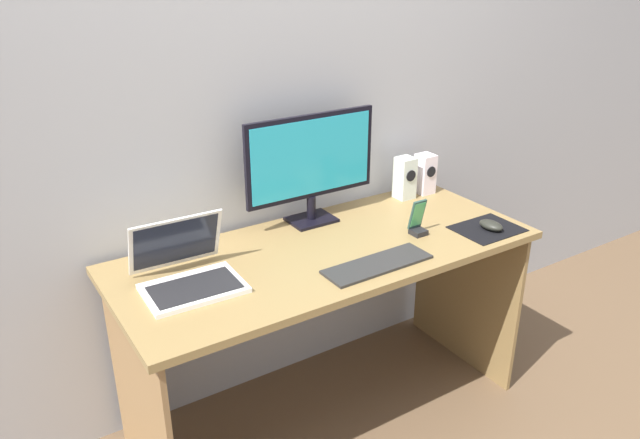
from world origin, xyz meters
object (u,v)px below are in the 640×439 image
at_px(speaker_right, 425,174).
at_px(speaker_near_monitor, 405,178).
at_px(mouse, 491,225).
at_px(laptop, 188,272).
at_px(keyboard_external, 378,264).
at_px(phone_in_dock, 418,222).
at_px(monitor, 311,163).

bearing_deg(speaker_right, speaker_near_monitor, 180.00).
xyz_separation_m(speaker_right, mouse, (-0.05, -0.45, -0.07)).
relative_size(laptop, keyboard_external, 0.80).
relative_size(keyboard_external, phone_in_dock, 2.87).
height_order(speaker_right, keyboard_external, speaker_right).
distance_m(monitor, laptop, 0.67).
relative_size(monitor, speaker_right, 3.17).
bearing_deg(monitor, speaker_right, -0.21).
bearing_deg(laptop, phone_in_dock, -6.74).
xyz_separation_m(speaker_near_monitor, mouse, (0.06, -0.45, -0.07)).
distance_m(speaker_near_monitor, laptop, 1.10).
relative_size(laptop, phone_in_dock, 2.30).
relative_size(monitor, laptop, 1.75).
bearing_deg(phone_in_dock, keyboard_external, -156.42).
relative_size(speaker_right, speaker_near_monitor, 0.97).
xyz_separation_m(monitor, keyboard_external, (-0.01, -0.44, -0.24)).
bearing_deg(laptop, monitor, 19.64).
relative_size(speaker_near_monitor, phone_in_dock, 1.31).
bearing_deg(speaker_near_monitor, laptop, -168.80).
distance_m(laptop, mouse, 1.16).
bearing_deg(speaker_right, mouse, -96.61).
relative_size(speaker_right, mouse, 1.76).
xyz_separation_m(laptop, keyboard_external, (0.59, -0.23, -0.04)).
bearing_deg(phone_in_dock, monitor, 130.75).
height_order(speaker_near_monitor, keyboard_external, speaker_near_monitor).
xyz_separation_m(speaker_right, laptop, (-1.19, -0.21, -0.04)).
height_order(laptop, mouse, laptop).
xyz_separation_m(monitor, speaker_right, (0.59, -0.00, -0.16)).
height_order(speaker_right, phone_in_dock, speaker_right).
bearing_deg(laptop, mouse, -11.53).
height_order(speaker_right, laptop, laptop).
xyz_separation_m(monitor, mouse, (0.54, -0.45, -0.22)).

